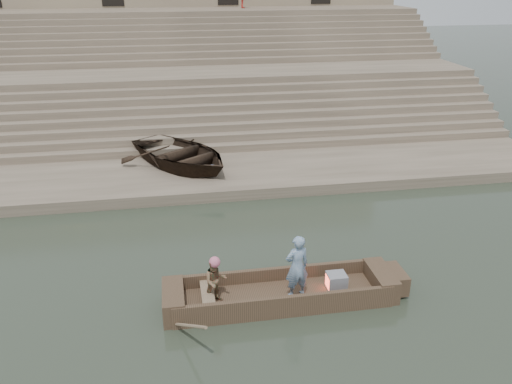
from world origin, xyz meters
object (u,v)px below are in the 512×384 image
object	(u,v)px
standing_man	(297,267)
rowing_man	(215,281)
main_rowboat	(280,297)
television	(336,281)
beached_rowboat	(181,154)

from	to	relation	value
standing_man	rowing_man	size ratio (longest dim) A/B	1.43
main_rowboat	television	bearing A→B (deg)	0.00
rowing_man	beached_rowboat	size ratio (longest dim) A/B	0.23
main_rowboat	standing_man	size ratio (longest dim) A/B	3.10
main_rowboat	standing_man	bearing A→B (deg)	-20.98
television	main_rowboat	bearing A→B (deg)	-180.00
standing_man	main_rowboat	bearing A→B (deg)	-32.64
main_rowboat	television	distance (m)	1.42
standing_man	beached_rowboat	bearing A→B (deg)	-86.65
television	rowing_man	bearing A→B (deg)	-179.33
beached_rowboat	rowing_man	bearing A→B (deg)	-122.42
beached_rowboat	main_rowboat	bearing A→B (deg)	-112.39
main_rowboat	beached_rowboat	xyz separation A→B (m)	(-2.02, 8.72, 0.79)
rowing_man	main_rowboat	bearing A→B (deg)	-8.05
rowing_man	beached_rowboat	world-z (taller)	beached_rowboat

